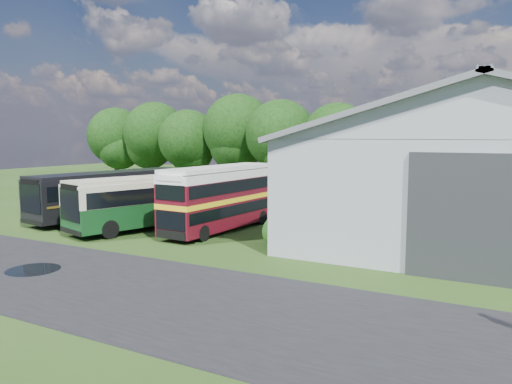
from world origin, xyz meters
The scene contains 16 objects.
ground centered at (0.00, 0.00, 0.00)m, with size 120.00×120.00×0.00m, color #1E3812.
asphalt_road centered at (3.00, -3.00, 0.00)m, with size 60.00×8.00×0.02m, color black.
puddle centered at (-1.50, -3.00, 0.00)m, with size 2.20×2.20×0.01m, color black.
storage_shed centered at (15.00, 15.98, 4.17)m, with size 18.80×24.80×8.15m.
tree_far_left centered at (-23.00, 24.00, 5.56)m, with size 6.12×6.12×8.64m.
tree_left_a centered at (-18.00, 24.50, 5.87)m, with size 6.46×6.46×9.12m.
tree_left_b centered at (-13.00, 23.50, 5.25)m, with size 5.78×5.78×8.16m.
tree_mid centered at (-8.00, 24.80, 6.18)m, with size 6.80×6.80×9.60m.
tree_right_a centered at (-3.00, 23.80, 5.69)m, with size 6.26×6.26×8.83m.
tree_right_b centered at (2.00, 24.60, 5.44)m, with size 5.98×5.98×8.45m.
shrub_front centered at (5.60, 6.00, 0.00)m, with size 1.70×1.70×1.70m, color #194714.
shrub_mid centered at (5.60, 8.00, 0.00)m, with size 1.60×1.60×1.60m, color #194714.
shrub_back centered at (5.60, 10.00, 0.00)m, with size 1.80×1.80×1.80m, color #194714.
bus_green_single centered at (-3.37, 7.51, 1.69)m, with size 5.82×11.76×3.17m.
bus_maroon_double centered at (0.66, 8.25, 1.92)m, with size 2.76×9.05×3.84m.
bus_dark_single centered at (-8.44, 8.55, 1.70)m, with size 4.46×11.83×3.18m.
Camera 1 is at (16.61, -16.43, 5.66)m, focal length 35.00 mm.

